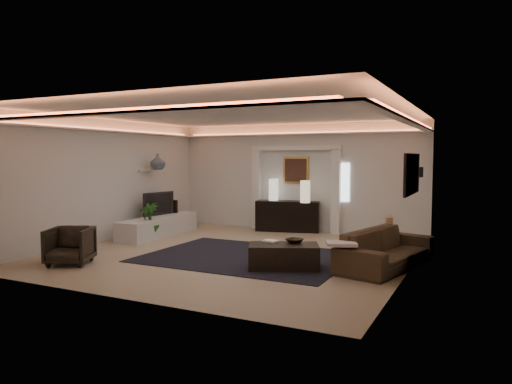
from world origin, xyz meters
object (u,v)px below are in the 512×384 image
at_px(sofa, 386,249).
at_px(armchair, 70,246).
at_px(console, 288,216).
at_px(coffee_table, 284,257).

xyz_separation_m(sofa, armchair, (-5.36, -2.34, 0.01)).
bearing_deg(sofa, console, 59.46).
bearing_deg(armchair, coffee_table, -3.88).
height_order(console, coffee_table, console).
height_order(sofa, coffee_table, sofa).
bearing_deg(sofa, coffee_table, 131.75).
distance_m(console, coffee_table, 4.34).
relative_size(console, sofa, 0.72).
height_order(console, armchair, console).
bearing_deg(armchair, sofa, -1.89).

